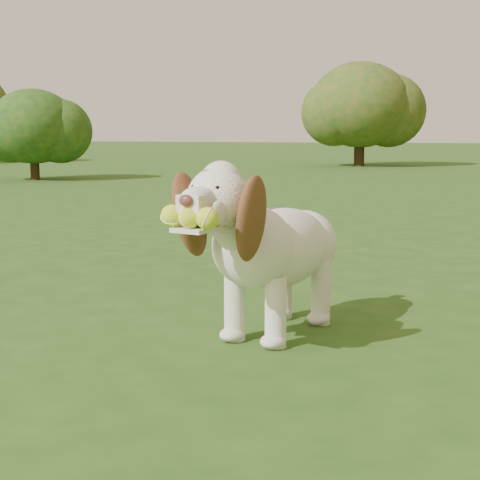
# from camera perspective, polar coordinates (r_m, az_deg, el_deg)

# --- Properties ---
(ground) EXTENTS (80.00, 80.00, 0.00)m
(ground) POSITION_cam_1_polar(r_m,az_deg,el_deg) (3.04, -4.68, -6.70)
(ground) COLOR #244814
(ground) RESTS_ON ground
(dog) EXTENTS (0.57, 1.06, 0.70)m
(dog) POSITION_cam_1_polar(r_m,az_deg,el_deg) (2.82, 2.28, -0.21)
(dog) COLOR silver
(dog) RESTS_ON ground
(shrub_a) EXTENTS (1.37, 1.37, 1.42)m
(shrub_a) POSITION_cam_1_polar(r_m,az_deg,el_deg) (12.04, -15.75, 8.48)
(shrub_a) COLOR #382314
(shrub_a) RESTS_ON ground
(shrub_i) EXTENTS (2.13, 2.13, 2.21)m
(shrub_i) POSITION_cam_1_polar(r_m,az_deg,el_deg) (16.07, 9.32, 10.30)
(shrub_i) COLOR #382314
(shrub_i) RESTS_ON ground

